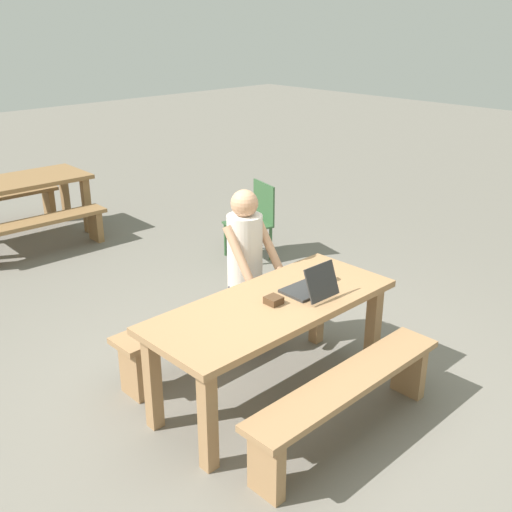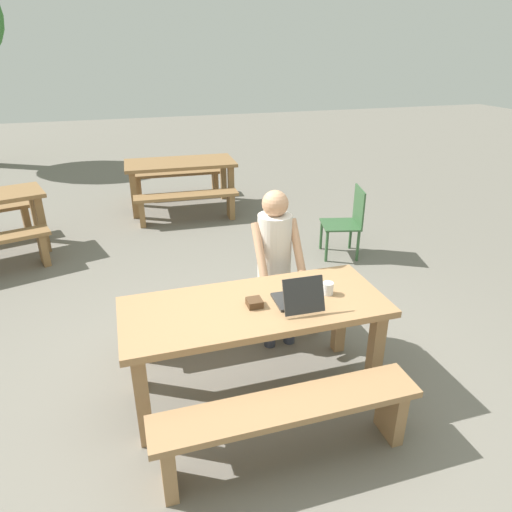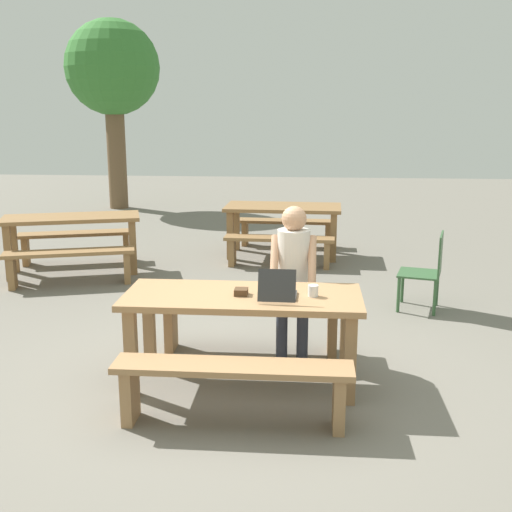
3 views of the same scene
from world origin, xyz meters
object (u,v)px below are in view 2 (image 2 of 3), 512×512
picnic_table_front (255,318)px  picnic_table_mid (180,169)px  small_pouch (254,303)px  plastic_chair (347,221)px  person_seated (276,256)px  laptop (298,298)px  coffee_mug (328,288)px

picnic_table_front → picnic_table_mid: bearing=88.3°
small_pouch → plastic_chair: plastic_chair is taller
small_pouch → person_seated: person_seated is taller
small_pouch → plastic_chair: size_ratio=0.12×
small_pouch → laptop: bearing=-16.3°
small_pouch → plastic_chair: bearing=49.0°
plastic_chair → picnic_table_mid: 2.96m
laptop → coffee_mug: laptop is taller
laptop → plastic_chair: 2.68m
laptop → picnic_table_mid: (-0.14, 4.61, -0.18)m
small_pouch → plastic_chair: (1.82, 2.09, -0.33)m
laptop → picnic_table_mid: laptop is taller
laptop → picnic_table_mid: bearing=-86.8°
picnic_table_front → laptop: size_ratio=5.40×
person_seated → picnic_table_mid: size_ratio=0.79×
coffee_mug → person_seated: size_ratio=0.07×
picnic_table_front → person_seated: 0.77m
picnic_table_front → coffee_mug: (0.55, -0.01, 0.16)m
coffee_mug → plastic_chair: plastic_chair is taller
picnic_table_front → small_pouch: small_pouch is taller
picnic_table_front → small_pouch: (-0.01, -0.02, 0.14)m
laptop → person_seated: (0.10, 0.76, -0.03)m
laptop → plastic_chair: size_ratio=0.40×
laptop → small_pouch: laptop is taller
small_pouch → picnic_table_mid: (0.15, 4.53, -0.15)m
laptop → small_pouch: size_ratio=3.22×
picnic_table_front → coffee_mug: size_ratio=20.72×
small_pouch → coffee_mug: coffee_mug is taller
plastic_chair → picnic_table_mid: plastic_chair is taller
laptop → picnic_table_mid: 4.62m
picnic_table_front → plastic_chair: plastic_chair is taller
plastic_chair → coffee_mug: bearing=-16.9°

